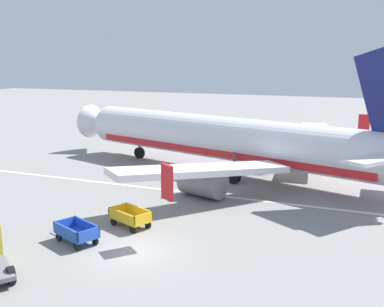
{
  "coord_description": "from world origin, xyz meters",
  "views": [
    {
      "loc": [
        11.38,
        -19.85,
        9.77
      ],
      "look_at": [
        -1.81,
        12.21,
        2.8
      ],
      "focal_mm": 43.64,
      "sensor_mm": 36.0,
      "label": 1
    }
  ],
  "objects": [
    {
      "name": "ground_plane",
      "position": [
        0.0,
        0.0,
        0.0
      ],
      "size": [
        220.0,
        220.0,
        0.0
      ],
      "primitive_type": "plane",
      "color": "gray"
    },
    {
      "name": "apron_stripe",
      "position": [
        0.0,
        11.23,
        0.01
      ],
      "size": [
        120.0,
        0.36,
        0.01
      ],
      "primitive_type": "cube",
      "color": "silver",
      "rests_on": "ground"
    },
    {
      "name": "airplane",
      "position": [
        -0.1,
        17.57,
        3.05
      ],
      "size": [
        36.93,
        29.98,
        11.34
      ],
      "color": "silver",
      "rests_on": "ground"
    },
    {
      "name": "baggage_cart_nearest",
      "position": [
        -3.53,
        -0.1,
        0.6
      ],
      "size": [
        3.56,
        2.27,
        1.07
      ],
      "color": "#234CB2",
      "rests_on": "ground"
    },
    {
      "name": "baggage_cart_second_in_row",
      "position": [
        -2.07,
        3.2,
        0.6
      ],
      "size": [
        3.56,
        2.25,
        1.07
      ],
      "color": "gold",
      "rests_on": "ground"
    }
  ]
}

